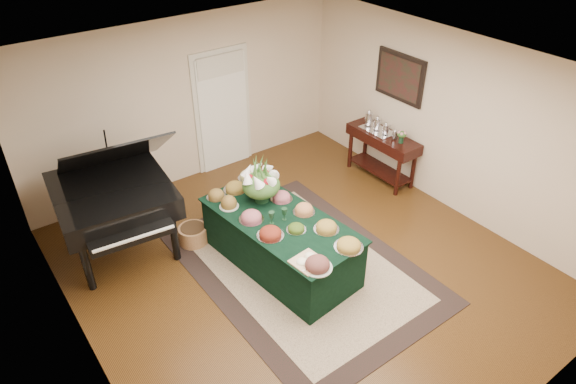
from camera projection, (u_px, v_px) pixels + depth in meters
ground at (301, 266)px, 6.95m from camera, size 6.00×6.00×0.00m
area_rug at (302, 267)px, 6.93m from camera, size 2.55×3.57×0.01m
kitchen_doorway at (223, 112)px, 8.68m from camera, size 1.05×0.07×2.10m
buffet_table at (280, 242)px, 6.78m from camera, size 1.26×2.29×0.76m
food_platters at (276, 212)px, 6.61m from camera, size 1.05×2.40×0.13m
cutting_board at (307, 260)px, 5.86m from camera, size 0.38×0.38×0.10m
green_goblets at (278, 216)px, 6.48m from camera, size 0.25×0.11×0.18m
floral_centerpiece at (261, 181)px, 6.75m from camera, size 0.53×0.53×0.53m
grand_piano at (113, 194)px, 6.79m from camera, size 1.73×1.90×1.79m
wicker_basket at (193, 235)px, 7.32m from camera, size 0.41×0.41×0.26m
mahogany_sideboard at (382, 144)px, 8.53m from camera, size 0.45×1.33×0.82m
tea_service at (379, 125)px, 8.44m from camera, size 0.34×0.74×0.30m
pink_bouquet at (402, 135)px, 8.09m from camera, size 0.17×0.17×0.22m
wall_painting at (400, 77)px, 8.02m from camera, size 0.05×0.95×0.75m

